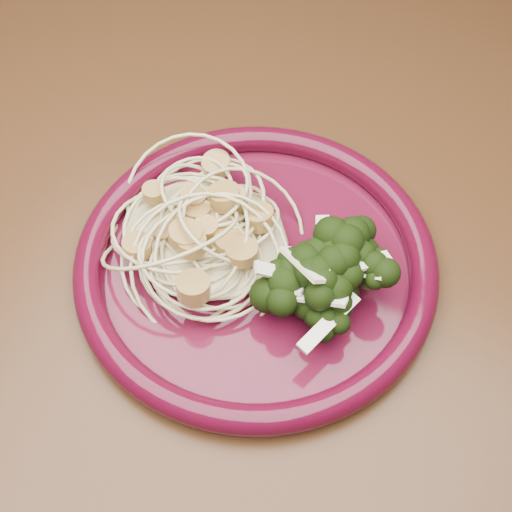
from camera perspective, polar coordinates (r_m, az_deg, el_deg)
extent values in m
plane|color=brown|center=(1.30, 1.64, -17.43)|extent=(3.50, 3.50, 0.00)
cube|color=#472814|center=(0.65, 3.17, 2.30)|extent=(1.20, 0.80, 0.04)
cylinder|color=#472814|center=(1.33, -14.13, 11.35)|extent=(0.06, 0.06, 0.71)
cylinder|color=#480B1F|center=(0.59, 0.00, -0.93)|extent=(0.32, 0.32, 0.01)
torus|color=#48051A|center=(0.58, 0.00, -0.39)|extent=(0.33, 0.33, 0.02)
ellipsoid|color=beige|center=(0.59, -4.09, 2.09)|extent=(0.15, 0.14, 0.03)
ellipsoid|color=black|center=(0.55, 5.37, -1.73)|extent=(0.11, 0.17, 0.06)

